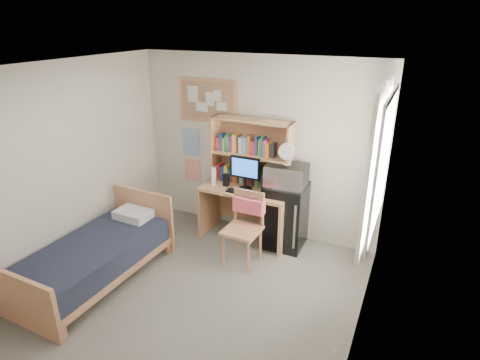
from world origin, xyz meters
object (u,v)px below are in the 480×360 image
at_px(bulletin_board, 208,100).
at_px(microwave, 287,175).
at_px(monitor, 245,174).
at_px(bed, 95,262).
at_px(desk, 247,213).
at_px(speaker_right, 265,188).
at_px(desk_chair, 242,230).
at_px(mini_fridge, 285,215).
at_px(speaker_left, 226,180).
at_px(desk_fan, 288,155).

bearing_deg(bulletin_board, microwave, -12.45).
bearing_deg(monitor, bed, -126.49).
distance_m(desk, speaker_right, 0.57).
bearing_deg(desk_chair, mini_fridge, 64.75).
height_order(speaker_left, desk_fan, desk_fan).
bearing_deg(bed, mini_fridge, 45.91).
distance_m(mini_fridge, bed, 2.57).
bearing_deg(bulletin_board, speaker_left, -38.99).
height_order(bulletin_board, desk_fan, bulletin_board).
relative_size(mini_fridge, microwave, 1.77).
distance_m(bed, microwave, 2.68).
bearing_deg(desk, speaker_right, -11.31).
height_order(desk, microwave, microwave).
bearing_deg(speaker_left, bed, -119.33).
height_order(bulletin_board, desk, bulletin_board).
bearing_deg(speaker_right, microwave, 19.49).
relative_size(desk_chair, speaker_right, 6.10).
xyz_separation_m(bulletin_board, desk_chair, (0.98, -0.96, -1.43)).
relative_size(bed, monitor, 4.02).
bearing_deg(microwave, desk_chair, -119.86).
relative_size(bulletin_board, desk_fan, 3.48).
height_order(mini_fridge, desk_fan, desk_fan).
bearing_deg(monitor, speaker_right, 0.00).
height_order(desk_chair, speaker_left, desk_chair).
distance_m(bulletin_board, speaker_left, 1.19).
bearing_deg(monitor, bulletin_board, 154.23).
distance_m(bulletin_board, desk_chair, 1.98).
distance_m(bulletin_board, monitor, 1.24).
relative_size(desk_chair, desk_fan, 3.64).
distance_m(mini_fridge, microwave, 0.62).
relative_size(speaker_left, speaker_right, 1.09).
xyz_separation_m(speaker_right, desk_fan, (0.27, 0.09, 0.48)).
bearing_deg(speaker_left, desk_fan, 6.28).
distance_m(mini_fridge, speaker_left, 0.98).
distance_m(desk, mini_fridge, 0.58).
bearing_deg(bed, speaker_left, 61.82).
bearing_deg(speaker_left, microwave, 6.28).
height_order(bed, microwave, microwave).
distance_m(monitor, speaker_right, 0.34).
bearing_deg(speaker_left, desk, 11.31).
distance_m(desk, bed, 2.15).
xyz_separation_m(monitor, desk_fan, (0.57, 0.09, 0.33)).
distance_m(bulletin_board, desk_fan, 1.48).
height_order(bed, monitor, monitor).
height_order(bulletin_board, monitor, bulletin_board).
relative_size(monitor, microwave, 0.89).
xyz_separation_m(bulletin_board, microwave, (1.34, -0.30, -0.84)).
bearing_deg(desk_chair, speaker_left, 134.39).
relative_size(bulletin_board, monitor, 2.02).
bearing_deg(speaker_left, desk_chair, -47.46).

